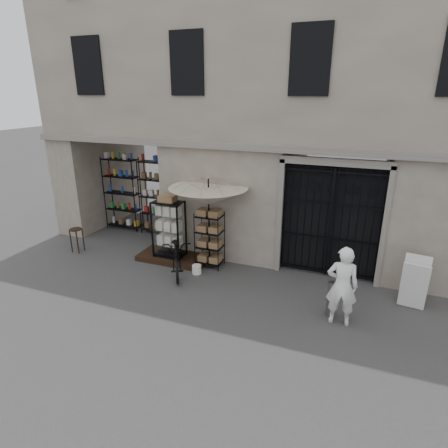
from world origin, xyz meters
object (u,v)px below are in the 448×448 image
at_px(white_bucket, 197,269).
at_px(easel_sign, 414,283).
at_px(wooden_stool, 77,240).
at_px(wire_rack, 210,241).
at_px(display_cabinet, 169,232).
at_px(steel_bollard, 330,299).
at_px(market_umbrella, 209,191).
at_px(bicycle, 178,271).
at_px(shopkeeper, 338,322).

bearing_deg(white_bucket, easel_sign, 2.72).
relative_size(wooden_stool, easel_sign, 0.64).
height_order(wire_rack, white_bucket, wire_rack).
relative_size(display_cabinet, white_bucket, 7.09).
bearing_deg(easel_sign, wooden_stool, -170.07).
distance_m(wire_rack, steel_bollard, 3.60).
xyz_separation_m(display_cabinet, easel_sign, (6.20, -0.23, -0.28)).
relative_size(white_bucket, easel_sign, 0.21).
bearing_deg(wooden_stool, wire_rack, 7.02).
bearing_deg(steel_bollard, display_cabinet, 164.61).
height_order(white_bucket, wooden_stool, wooden_stool).
xyz_separation_m(white_bucket, steel_bollard, (3.48, -0.77, 0.29)).
bearing_deg(wire_rack, market_umbrella, 134.26).
distance_m(wire_rack, market_umbrella, 1.36).
bearing_deg(market_umbrella, bicycle, -135.96).
bearing_deg(white_bucket, market_umbrella, 76.25).
bearing_deg(wire_rack, white_bucket, -116.75).
xyz_separation_m(display_cabinet, shopkeeper, (4.74, -1.44, -0.86)).
bearing_deg(bicycle, steel_bollard, -38.73).
bearing_deg(wire_rack, wooden_stool, 176.36).
bearing_deg(bicycle, wire_rack, 13.55).
height_order(wooden_stool, steel_bollard, steel_bollard).
height_order(steel_bollard, shopkeeper, steel_bollard).
relative_size(wire_rack, shopkeeper, 0.90).
bearing_deg(wooden_stool, bicycle, -1.97).
distance_m(display_cabinet, steel_bollard, 4.72).
relative_size(white_bucket, wooden_stool, 0.33).
bearing_deg(steel_bollard, market_umbrella, 158.45).
height_order(shopkeeper, easel_sign, easel_sign).
height_order(display_cabinet, shopkeeper, display_cabinet).
bearing_deg(white_bucket, wooden_stool, 179.55).
xyz_separation_m(market_umbrella, steel_bollard, (3.35, -1.32, -1.71)).
height_order(market_umbrella, white_bucket, market_umbrella).
bearing_deg(wire_rack, steel_bollard, -32.11).
height_order(white_bucket, steel_bollard, steel_bollard).
relative_size(steel_bollard, easel_sign, 0.71).
xyz_separation_m(display_cabinet, wooden_stool, (-2.89, -0.44, -0.48)).
bearing_deg(wire_rack, display_cabinet, 172.32).
bearing_deg(white_bucket, steel_bollard, -12.52).
distance_m(market_umbrella, shopkeeper, 4.41).
bearing_deg(steel_bollard, bicycle, 170.26).
xyz_separation_m(steel_bollard, easel_sign, (1.67, 1.02, 0.18)).
xyz_separation_m(bicycle, shopkeeper, (4.22, -0.88, 0.00)).
bearing_deg(market_umbrella, shopkeeper, -23.01).
xyz_separation_m(market_umbrella, easel_sign, (5.02, -0.30, -1.53)).
relative_size(market_umbrella, wooden_stool, 4.04).
bearing_deg(bicycle, easel_sign, -25.65).
relative_size(market_umbrella, white_bucket, 12.13).
bearing_deg(white_bucket, bicycle, -170.62).
xyz_separation_m(display_cabinet, bicycle, (0.52, -0.56, -0.86)).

